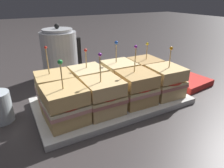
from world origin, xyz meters
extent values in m
plane|color=#383333|center=(0.00, 0.00, 0.00)|extent=(6.00, 6.00, 0.00)
cube|color=silver|center=(0.00, 0.00, 0.01)|extent=(0.48, 0.26, 0.01)
cube|color=silver|center=(0.00, 0.00, 0.01)|extent=(0.48, 0.26, 0.01)
cube|color=tan|center=(-0.17, -0.05, 0.04)|extent=(0.11, 0.11, 0.04)
cube|color=tan|center=(-0.17, -0.05, 0.06)|extent=(0.11, 0.11, 0.01)
cube|color=beige|center=(-0.17, -0.05, 0.07)|extent=(0.11, 0.11, 0.01)
cylinder|color=red|center=(-0.17, -0.07, 0.08)|extent=(0.06, 0.06, 0.00)
cube|color=#E0B771|center=(-0.17, -0.05, 0.10)|extent=(0.11, 0.11, 0.04)
cylinder|color=tan|center=(-0.17, -0.06, 0.15)|extent=(0.00, 0.00, 0.08)
sphere|color=green|center=(-0.17, -0.06, 0.18)|extent=(0.01, 0.01, 0.01)
cube|color=#DBB77A|center=(-0.06, -0.06, 0.04)|extent=(0.10, 0.10, 0.04)
cube|color=#B26B60|center=(-0.06, -0.06, 0.06)|extent=(0.11, 0.11, 0.01)
cube|color=beige|center=(-0.06, -0.06, 0.07)|extent=(0.10, 0.10, 0.01)
cylinder|color=red|center=(-0.06, -0.07, 0.08)|extent=(0.07, 0.07, 0.00)
cube|color=#E8C281|center=(-0.06, -0.06, 0.10)|extent=(0.10, 0.10, 0.04)
cylinder|color=tan|center=(-0.07, -0.06, 0.15)|extent=(0.00, 0.01, 0.09)
sphere|color=purple|center=(-0.07, -0.06, 0.19)|extent=(0.01, 0.01, 0.01)
cube|color=tan|center=(0.06, -0.05, 0.04)|extent=(0.10, 0.10, 0.04)
cube|color=tan|center=(0.06, -0.05, 0.06)|extent=(0.11, 0.11, 0.01)
cube|color=beige|center=(0.06, -0.05, 0.07)|extent=(0.11, 0.11, 0.01)
cylinder|color=red|center=(0.06, -0.07, 0.08)|extent=(0.07, 0.07, 0.00)
cube|color=tan|center=(0.06, -0.05, 0.10)|extent=(0.10, 0.10, 0.04)
cylinder|color=tan|center=(0.05, -0.05, 0.15)|extent=(0.00, 0.01, 0.09)
sphere|color=purple|center=(0.05, -0.05, 0.19)|extent=(0.01, 0.01, 0.01)
cube|color=#DBB77A|center=(0.17, -0.06, 0.04)|extent=(0.11, 0.11, 0.04)
cube|color=#B26B60|center=(0.17, -0.06, 0.06)|extent=(0.11, 0.11, 0.01)
cube|color=beige|center=(0.17, -0.06, 0.07)|extent=(0.11, 0.11, 0.01)
cylinder|color=red|center=(0.17, -0.08, 0.08)|extent=(0.08, 0.08, 0.00)
cube|color=#E8C281|center=(0.17, -0.06, 0.10)|extent=(0.11, 0.11, 0.04)
cylinder|color=tan|center=(0.17, -0.06, 0.14)|extent=(0.00, 0.00, 0.07)
sphere|color=orange|center=(0.17, -0.06, 0.18)|extent=(0.01, 0.01, 0.01)
cube|color=tan|center=(-0.17, 0.05, 0.04)|extent=(0.11, 0.11, 0.04)
cube|color=tan|center=(-0.17, 0.05, 0.06)|extent=(0.11, 0.11, 0.01)
cube|color=beige|center=(-0.17, 0.05, 0.07)|extent=(0.11, 0.11, 0.01)
cylinder|color=red|center=(-0.17, 0.04, 0.08)|extent=(0.07, 0.07, 0.00)
cube|color=#E0B771|center=(-0.17, 0.05, 0.10)|extent=(0.11, 0.11, 0.04)
cylinder|color=tan|center=(-0.18, 0.06, 0.15)|extent=(0.00, 0.01, 0.09)
sphere|color=red|center=(-0.18, 0.06, 0.19)|extent=(0.01, 0.01, 0.01)
cube|color=beige|center=(-0.06, 0.06, 0.04)|extent=(0.10, 0.10, 0.04)
cube|color=tan|center=(-0.06, 0.06, 0.06)|extent=(0.11, 0.11, 0.01)
cube|color=beige|center=(-0.06, 0.06, 0.07)|extent=(0.11, 0.11, 0.01)
cylinder|color=red|center=(-0.06, 0.04, 0.08)|extent=(0.08, 0.08, 0.00)
cube|color=beige|center=(-0.06, 0.06, 0.10)|extent=(0.10, 0.10, 0.04)
cylinder|color=tan|center=(-0.06, 0.06, 0.14)|extent=(0.00, 0.01, 0.07)
sphere|color=red|center=(-0.06, 0.06, 0.17)|extent=(0.01, 0.01, 0.01)
cube|color=beige|center=(0.06, 0.06, 0.04)|extent=(0.10, 0.10, 0.04)
cube|color=#B26B60|center=(0.06, 0.06, 0.06)|extent=(0.11, 0.11, 0.01)
cube|color=beige|center=(0.06, 0.06, 0.07)|extent=(0.11, 0.11, 0.01)
cylinder|color=red|center=(0.06, 0.04, 0.08)|extent=(0.08, 0.08, 0.00)
cube|color=beige|center=(0.06, 0.06, 0.10)|extent=(0.10, 0.10, 0.04)
cylinder|color=tan|center=(0.05, 0.06, 0.15)|extent=(0.00, 0.01, 0.08)
sphere|color=blue|center=(0.05, 0.06, 0.18)|extent=(0.01, 0.01, 0.01)
cube|color=tan|center=(0.17, 0.06, 0.04)|extent=(0.10, 0.10, 0.04)
cube|color=tan|center=(0.17, 0.06, 0.06)|extent=(0.11, 0.11, 0.01)
cube|color=beige|center=(0.17, 0.06, 0.07)|extent=(0.11, 0.11, 0.01)
cube|color=tan|center=(0.17, 0.06, 0.09)|extent=(0.10, 0.10, 0.04)
cylinder|color=tan|center=(0.17, 0.05, 0.14)|extent=(0.00, 0.00, 0.07)
sphere|color=yellow|center=(0.17, 0.05, 0.17)|extent=(0.01, 0.01, 0.01)
cylinder|color=#B7BABF|center=(-0.08, 0.31, 0.10)|extent=(0.15, 0.15, 0.19)
cylinder|color=#B7BABF|center=(-0.08, 0.31, 0.20)|extent=(0.12, 0.12, 0.01)
sphere|color=black|center=(-0.08, 0.31, 0.21)|extent=(0.02, 0.02, 0.02)
cube|color=black|center=(0.00, 0.31, 0.11)|extent=(0.02, 0.02, 0.12)
cube|color=red|center=(0.34, 0.00, 0.01)|extent=(0.16, 0.16, 0.02)
camera|label=1|loc=(-0.27, -0.51, 0.33)|focal=32.00mm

